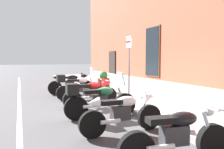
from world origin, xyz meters
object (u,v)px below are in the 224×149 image
Objects in this scene: motorcycle_silver_touring at (77,86)px; motorcycle_green_touring at (98,99)px; motorcycle_black_naked at (178,135)px; barrel_planter at (104,83)px; motorcycle_black_sport at (72,82)px; motorcycle_red_sport at (93,91)px; motorcycle_white_sport at (126,110)px; parking_sign at (129,58)px.

motorcycle_silver_touring is 3.10m from motorcycle_green_touring.
motorcycle_black_naked is 2.00× the size of barrel_planter.
barrel_planter is at bearing 168.70° from motorcycle_black_naked.
motorcycle_black_sport is at bearing 174.59° from motorcycle_silver_touring.
motorcycle_red_sport is 2.98m from motorcycle_white_sport.
motorcycle_green_touring reaches higher than barrel_planter.
parking_sign is 2.53m from barrel_planter.
motorcycle_black_sport is 7.69m from motorcycle_black_naked.
motorcycle_black_naked is 6.98m from barrel_planter.
motorcycle_red_sport is 2.07× the size of barrel_planter.
motorcycle_black_sport is at bearing -179.24° from motorcycle_red_sport.
motorcycle_black_naked is 5.02m from parking_sign.
motorcycle_silver_touring is 1.98× the size of barrel_planter.
motorcycle_white_sport is at bearing -15.86° from barrel_planter.
parking_sign is (-1.52, 1.82, 1.19)m from motorcycle_green_touring.
motorcycle_black_sport is 1.04× the size of motorcycle_red_sport.
barrel_planter is at bearing -175.41° from parking_sign.
motorcycle_black_sport is at bearing 178.49° from motorcycle_white_sport.
parking_sign is at bearing 90.19° from motorcycle_red_sport.
motorcycle_black_naked is at bearing -11.30° from barrel_planter.
motorcycle_white_sport is 0.83× the size of parking_sign.
motorcycle_green_touring is (4.61, -0.32, -0.02)m from motorcycle_black_sport.
motorcycle_black_naked is (7.69, -0.04, -0.11)m from motorcycle_black_sport.
motorcycle_red_sport reaches higher than motorcycle_black_naked.
motorcycle_red_sport is 1.56m from motorcycle_green_touring.
motorcycle_white_sport is (6.06, -0.16, -0.03)m from motorcycle_black_sport.
motorcycle_white_sport is 3.61m from parking_sign.
motorcycle_silver_touring is 0.96× the size of motorcycle_red_sport.
parking_sign is at bearing 4.59° from barrel_planter.
parking_sign reaches higher than motorcycle_black_naked.
motorcycle_silver_touring reaches higher than barrel_planter.
motorcycle_black_sport is 6.07m from motorcycle_white_sport.
parking_sign reaches higher than motorcycle_white_sport.
motorcycle_silver_touring is at bearing -179.08° from motorcycle_black_naked.
motorcycle_green_touring is at bearing -3.99° from motorcycle_black_sport.
parking_sign is at bearing 25.92° from motorcycle_black_sport.
motorcycle_black_naked is at bearing -18.57° from parking_sign.
motorcycle_black_naked is (4.60, -0.09, -0.09)m from motorcycle_red_sport.
barrel_planter is (-3.76, 1.64, 0.02)m from motorcycle_green_touring.
motorcycle_black_naked is at bearing 0.92° from motorcycle_silver_touring.
motorcycle_silver_touring is 1.59m from motorcycle_red_sport.
motorcycle_green_touring is at bearing -3.29° from motorcycle_silver_touring.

